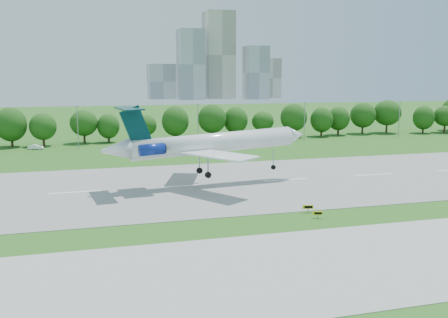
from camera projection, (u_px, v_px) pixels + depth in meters
ground at (221, 223)px, 69.90m from camera, size 600.00×600.00×0.00m
runway at (186, 186)px, 93.66m from camera, size 400.00×45.00×0.08m
taxiway at (266, 270)px, 52.78m from camera, size 400.00×23.00×0.08m
tree_line at (144, 122)px, 156.35m from camera, size 288.40×8.40×10.40m
light_poles at (140, 125)px, 146.16m from camera, size 175.90×0.25×12.19m
skyline at (215, 66)px, 462.73m from camera, size 127.00×52.00×80.00m
airliner at (204, 143)px, 93.01m from camera, size 40.56×29.34×13.57m
taxi_sign_centre at (308, 207)px, 75.27m from camera, size 1.65×0.51×1.16m
taxi_sign_right at (318, 213)px, 72.26m from camera, size 1.43×0.53×1.01m
service_vehicle_a at (36, 147)px, 141.02m from camera, size 4.35×2.27×1.37m
service_vehicle_b at (126, 145)px, 146.41m from camera, size 3.86×2.03×1.25m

